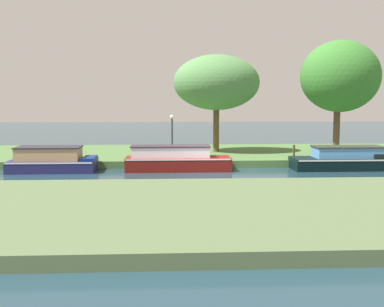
{
  "coord_description": "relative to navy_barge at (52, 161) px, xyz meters",
  "views": [
    {
      "loc": [
        -2.2,
        -24.15,
        3.68
      ],
      "look_at": [
        -0.85,
        1.2,
        0.9
      ],
      "focal_mm": 45.26,
      "sensor_mm": 36.0,
      "label": 1
    }
  ],
  "objects": [
    {
      "name": "maroon_narrowboat",
      "position": [
        6.45,
        -0.0,
        0.02
      ],
      "size": [
        5.52,
        1.73,
        1.32
      ],
      "color": "maroon",
      "rests_on": "ground_plane"
    },
    {
      "name": "navy_barge",
      "position": [
        0.0,
        0.0,
        0.0
      ],
      "size": [
        4.44,
        2.07,
        1.31
      ],
      "color": "#1F2051",
      "rests_on": "ground_plane"
    },
    {
      "name": "mooring_post_near",
      "position": [
        13.13,
        1.38,
        0.24
      ],
      "size": [
        0.13,
        0.13,
        0.8
      ],
      "primitive_type": "cylinder",
      "color": "#483D1E",
      "rests_on": "riverbank_far"
    },
    {
      "name": "riverbank_near",
      "position": [
        8.16,
        -10.2,
        -0.36
      ],
      "size": [
        72.0,
        10.0,
        0.4
      ],
      "primitive_type": "cube",
      "color": "#526641",
      "rests_on": "ground_plane"
    },
    {
      "name": "riverbank_far",
      "position": [
        8.16,
        5.8,
        -0.36
      ],
      "size": [
        72.0,
        10.0,
        0.4
      ],
      "primitive_type": "cube",
      "color": "#4A6E39",
      "rests_on": "ground_plane"
    },
    {
      "name": "willow_tree_centre",
      "position": [
        16.7,
        4.26,
        4.59
      ],
      "size": [
        4.94,
        4.2,
        6.97
      ],
      "color": "brown",
      "rests_on": "riverbank_far"
    },
    {
      "name": "black_cruiser",
      "position": [
        15.52,
        -0.0,
        -0.02
      ],
      "size": [
        5.21,
        2.0,
        1.25
      ],
      "color": "black",
      "rests_on": "ground_plane"
    },
    {
      "name": "willow_tree_left",
      "position": [
        9.16,
        5.46,
        4.25
      ],
      "size": [
        5.48,
        4.45,
        6.18
      ],
      "color": "brown",
      "rests_on": "riverbank_far"
    },
    {
      "name": "ground_plane",
      "position": [
        8.16,
        -1.2,
        -0.56
      ],
      "size": [
        120.0,
        120.0,
        0.0
      ],
      "primitive_type": "plane",
      "color": "#1F3945"
    },
    {
      "name": "mooring_post_far",
      "position": [
        16.05,
        1.38,
        0.21
      ],
      "size": [
        0.15,
        0.15,
        0.74
      ],
      "primitive_type": "cylinder",
      "color": "brown",
      "rests_on": "riverbank_far"
    },
    {
      "name": "lamp_post",
      "position": [
        6.29,
        2.56,
        1.43
      ],
      "size": [
        0.24,
        0.24,
        2.47
      ],
      "color": "#333338",
      "rests_on": "riverbank_far"
    }
  ]
}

